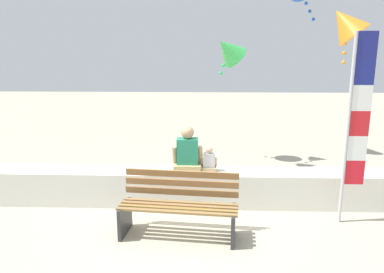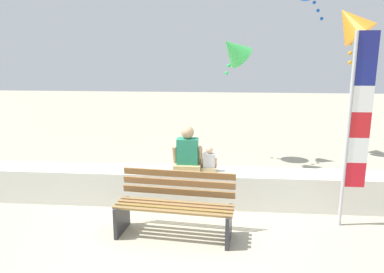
{
  "view_description": "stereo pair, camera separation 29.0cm",
  "coord_description": "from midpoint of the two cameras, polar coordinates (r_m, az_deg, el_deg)",
  "views": [
    {
      "loc": [
        0.33,
        -5.08,
        2.54
      ],
      "look_at": [
        0.11,
        0.95,
        1.18
      ],
      "focal_mm": 34.55,
      "sensor_mm": 36.0,
      "label": 1
    },
    {
      "loc": [
        0.62,
        -5.07,
        2.54
      ],
      "look_at": [
        0.11,
        0.95,
        1.18
      ],
      "focal_mm": 34.55,
      "sensor_mm": 36.0,
      "label": 2
    }
  ],
  "objects": [
    {
      "name": "seawall_ledge",
      "position": [
        6.44,
        -2.26,
        -7.76
      ],
      "size": [
        6.88,
        0.61,
        0.58
      ],
      "primitive_type": "cube",
      "color": "silver",
      "rests_on": "ground"
    },
    {
      "name": "kite_orange",
      "position": [
        7.59,
        21.58,
        15.95
      ],
      "size": [
        1.04,
        0.93,
        1.19
      ],
      "color": "orange"
    },
    {
      "name": "flag_banner",
      "position": [
        5.8,
        22.58,
        2.41
      ],
      "size": [
        0.33,
        0.05,
        2.85
      ],
      "color": "#B7B7BC",
      "rests_on": "ground"
    },
    {
      "name": "person_adult",
      "position": [
        6.27,
        -2.03,
        -2.63
      ],
      "size": [
        0.51,
        0.37,
        0.78
      ],
      "color": "tan",
      "rests_on": "seawall_ledge"
    },
    {
      "name": "person_child",
      "position": [
        6.29,
        1.32,
        -3.86
      ],
      "size": [
        0.28,
        0.21,
        0.43
      ],
      "color": "tan",
      "rests_on": "seawall_ledge"
    },
    {
      "name": "ground_plane",
      "position": [
        5.69,
        -2.98,
        -13.84
      ],
      "size": [
        40.0,
        40.0,
        0.0
      ],
      "primitive_type": "plane",
      "color": "#AFA78F"
    },
    {
      "name": "kite_green",
      "position": [
        8.58,
        4.57,
        13.22
      ],
      "size": [
        1.01,
        0.93,
        0.99
      ],
      "color": "green"
    },
    {
      "name": "park_bench",
      "position": [
        5.34,
        -3.61,
        -10.77
      ],
      "size": [
        1.72,
        0.77,
        0.88
      ],
      "color": "olive",
      "rests_on": "ground"
    }
  ]
}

